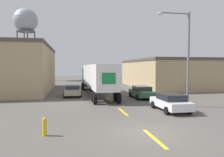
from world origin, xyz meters
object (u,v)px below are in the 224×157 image
at_px(parked_car_left_far, 72,90).
at_px(street_lamp, 185,52).
at_px(parked_car_right_mid, 142,92).
at_px(fire_hydrant, 45,127).
at_px(semi_truck, 96,76).
at_px(parked_car_right_near, 170,102).
at_px(water_tower, 26,21).

height_order(parked_car_left_far, street_lamp, street_lamp).
height_order(parked_car_right_mid, fire_hydrant, parked_car_right_mid).
bearing_deg(fire_hydrant, parked_car_left_far, 84.24).
bearing_deg(street_lamp, semi_truck, 123.28).
height_order(parked_car_right_near, street_lamp, street_lamp).
relative_size(street_lamp, fire_hydrant, 8.81).
bearing_deg(parked_car_right_near, parked_car_left_far, 126.24).
distance_m(parked_car_left_far, fire_hydrant, 15.24).
bearing_deg(semi_truck, fire_hydrant, -107.34).
distance_m(semi_truck, parked_car_right_near, 12.43).
distance_m(parked_car_left_far, parked_car_right_near, 12.95).
relative_size(parked_car_left_far, parked_car_right_near, 1.00).
relative_size(parked_car_right_mid, street_lamp, 0.52).
bearing_deg(parked_car_right_mid, fire_hydrant, -127.55).
relative_size(semi_truck, parked_car_right_near, 3.77).
xyz_separation_m(semi_truck, parked_car_right_near, (4.65, -11.41, -1.60)).
height_order(parked_car_right_near, fire_hydrant, parked_car_right_near).
distance_m(semi_truck, parked_car_right_mid, 6.45).
bearing_deg(water_tower, fire_hydrant, -78.47).
bearing_deg(parked_car_right_near, water_tower, 113.59).
distance_m(parked_car_left_far, parked_car_right_mid, 8.30).
height_order(semi_truck, water_tower, water_tower).
bearing_deg(fire_hydrant, street_lamp, 28.80).
bearing_deg(parked_car_left_far, water_tower, 108.95).
distance_m(water_tower, street_lamp, 48.32).
distance_m(parked_car_left_far, street_lamp, 13.81).
relative_size(parked_car_left_far, fire_hydrant, 4.59).
distance_m(semi_truck, fire_hydrant, 16.85).
distance_m(street_lamp, fire_hydrant, 13.41).
distance_m(parked_car_right_mid, fire_hydrant, 15.08).
height_order(semi_truck, fire_hydrant, semi_truck).
height_order(semi_truck, parked_car_right_near, semi_truck).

